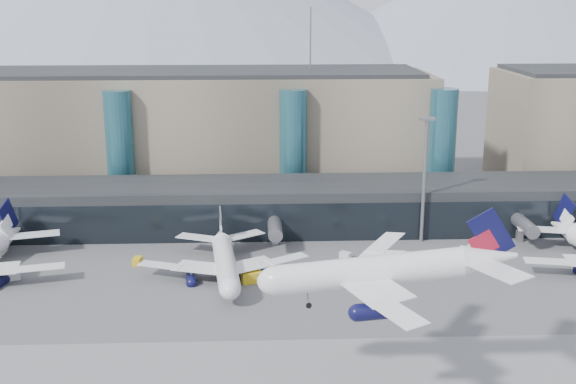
% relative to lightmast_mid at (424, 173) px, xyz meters
% --- Properties ---
extents(ground, '(900.00, 900.00, 0.00)m').
position_rel_lightmast_mid_xyz_m(ground, '(-30.00, -48.00, -14.42)').
color(ground, '#515154').
rests_on(ground, ground).
extents(concourse, '(170.00, 27.00, 10.00)m').
position_rel_lightmast_mid_xyz_m(concourse, '(-30.02, 9.73, -9.45)').
color(concourse, black).
rests_on(concourse, ground).
extents(terminal_main, '(130.00, 30.00, 31.00)m').
position_rel_lightmast_mid_xyz_m(terminal_main, '(-55.00, 42.00, 1.03)').
color(terminal_main, gray).
rests_on(terminal_main, ground).
extents(teal_towers, '(116.40, 19.40, 46.00)m').
position_rel_lightmast_mid_xyz_m(teal_towers, '(-44.99, 26.01, -0.41)').
color(teal_towers, '#275F6F').
rests_on(teal_towers, ground).
extents(mountain_ridge, '(910.00, 400.00, 110.00)m').
position_rel_lightmast_mid_xyz_m(mountain_ridge, '(-14.03, 332.00, 31.33)').
color(mountain_ridge, gray).
rests_on(mountain_ridge, ground).
extents(lightmast_mid, '(3.00, 1.20, 25.60)m').
position_rel_lightmast_mid_xyz_m(lightmast_mid, '(0.00, 0.00, 0.00)').
color(lightmast_mid, slate).
rests_on(lightmast_mid, ground).
extents(hero_jet, '(31.90, 32.12, 10.40)m').
position_rel_lightmast_mid_xyz_m(hero_jet, '(-16.95, -58.87, 3.44)').
color(hero_jet, white).
rests_on(hero_jet, ground).
extents(jet_parked_mid, '(32.26, 32.00, 10.44)m').
position_rel_lightmast_mid_xyz_m(jet_parked_mid, '(-39.44, -15.91, -10.47)').
color(jet_parked_mid, white).
rests_on(jet_parked_mid, ground).
extents(veh_a, '(3.76, 3.10, 1.85)m').
position_rel_lightmast_mid_xyz_m(veh_a, '(-77.22, -17.64, -13.49)').
color(veh_a, silver).
rests_on(veh_a, ground).
extents(veh_b, '(1.76, 2.51, 1.34)m').
position_rel_lightmast_mid_xyz_m(veh_b, '(-55.93, -10.85, -13.75)').
color(veh_b, gold).
rests_on(veh_b, ground).
extents(veh_c, '(3.93, 3.80, 1.99)m').
position_rel_lightmast_mid_xyz_m(veh_c, '(-14.35, -23.77, -13.42)').
color(veh_c, '#454549').
rests_on(veh_c, ground).
extents(veh_d, '(2.65, 2.85, 1.46)m').
position_rel_lightmast_mid_xyz_m(veh_d, '(-5.81, -10.77, -13.69)').
color(veh_d, silver).
rests_on(veh_d, ground).
extents(veh_g, '(2.52, 2.36, 1.28)m').
position_rel_lightmast_mid_xyz_m(veh_g, '(-16.65, -9.36, -13.78)').
color(veh_g, silver).
rests_on(veh_g, ground).
extents(veh_h, '(3.76, 2.52, 1.90)m').
position_rel_lightmast_mid_xyz_m(veh_h, '(-34.48, -20.70, -13.47)').
color(veh_h, gold).
rests_on(veh_h, ground).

